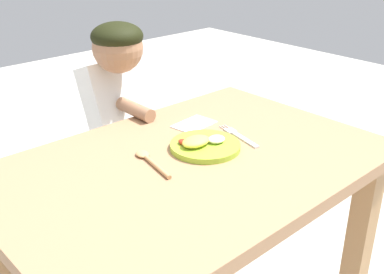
{
  "coord_description": "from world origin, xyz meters",
  "views": [
    {
      "loc": [
        -0.87,
        -0.95,
        1.41
      ],
      "look_at": [
        0.09,
        0.09,
        0.76
      ],
      "focal_mm": 44.17,
      "sensor_mm": 36.0,
      "label": 1
    }
  ],
  "objects_px": {
    "plate": "(204,145)",
    "spoon": "(150,160)",
    "fork": "(239,136)",
    "person": "(114,129)"
  },
  "relations": [
    {
      "from": "spoon",
      "to": "person",
      "type": "distance_m",
      "value": 0.54
    },
    {
      "from": "fork",
      "to": "person",
      "type": "relative_size",
      "value": 0.19
    },
    {
      "from": "plate",
      "to": "spoon",
      "type": "relative_size",
      "value": 1.12
    },
    {
      "from": "fork",
      "to": "plate",
      "type": "bearing_deg",
      "value": 97.25
    },
    {
      "from": "fork",
      "to": "spoon",
      "type": "xyz_separation_m",
      "value": [
        -0.34,
        0.06,
        0.0
      ]
    },
    {
      "from": "fork",
      "to": "person",
      "type": "distance_m",
      "value": 0.58
    },
    {
      "from": "plate",
      "to": "person",
      "type": "distance_m",
      "value": 0.55
    },
    {
      "from": "spoon",
      "to": "person",
      "type": "height_order",
      "value": "person"
    },
    {
      "from": "plate",
      "to": "spoon",
      "type": "bearing_deg",
      "value": 166.89
    },
    {
      "from": "spoon",
      "to": "fork",
      "type": "bearing_deg",
      "value": -88.62
    }
  ]
}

